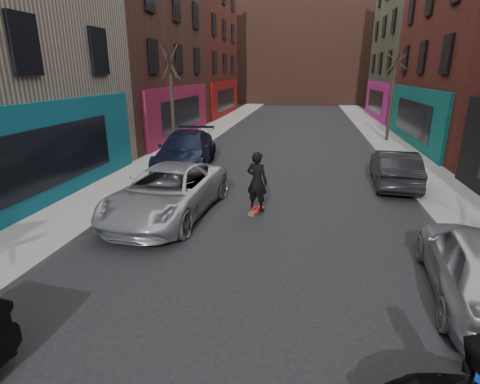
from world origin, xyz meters
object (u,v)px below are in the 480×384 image
at_px(parked_right_end, 395,168).
at_px(skateboard, 256,211).
at_px(tree_right_far, 393,86).
at_px(parked_left_end, 186,150).
at_px(tree_left_far, 172,92).
at_px(parked_left_far, 168,192).
at_px(skateboarder, 257,181).

relative_size(parked_right_end, skateboard, 5.45).
distance_m(parked_right_end, skateboard, 6.50).
distance_m(tree_right_far, parked_left_end, 14.21).
xyz_separation_m(tree_left_far, skateboard, (5.76, -8.28, -3.33)).
bearing_deg(tree_left_far, tree_right_far, 25.82).
xyz_separation_m(parked_left_far, skateboarder, (2.76, 0.70, 0.29)).
bearing_deg(skateboarder, parked_left_far, 33.51).
height_order(tree_right_far, skateboarder, tree_right_far).
height_order(tree_left_far, parked_left_far, tree_left_far).
bearing_deg(skateboarder, parked_right_end, -121.95).
bearing_deg(parked_left_far, skateboard, 18.02).
distance_m(tree_left_far, tree_right_far, 13.78).
height_order(parked_left_end, skateboarder, skateboarder).
bearing_deg(skateboard, parked_left_far, -146.49).
bearing_deg(parked_left_end, tree_left_far, 113.23).
distance_m(parked_left_end, skateboarder, 6.86).
bearing_deg(parked_left_far, parked_left_end, 106.58).
distance_m(parked_left_end, parked_right_end, 9.31).
relative_size(parked_left_far, parked_right_end, 1.29).
xyz_separation_m(parked_left_end, parked_right_end, (9.20, -1.40, -0.12)).
distance_m(skateboard, skateboarder, 1.02).
relative_size(tree_left_far, tree_right_far, 0.96).
distance_m(tree_left_far, parked_right_end, 11.90).
distance_m(parked_left_end, skateboard, 6.91).
relative_size(parked_left_end, skateboard, 7.22).
bearing_deg(tree_right_far, parked_right_end, -98.89).
xyz_separation_m(parked_left_far, skateboard, (2.76, 0.70, -0.73)).
bearing_deg(skateboard, tree_right_far, 84.32).
relative_size(parked_left_far, skateboarder, 2.90).
bearing_deg(parked_left_end, parked_left_far, -83.45).
bearing_deg(skateboard, parked_left_end, 146.58).
bearing_deg(tree_left_far, skateboarder, -55.19).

